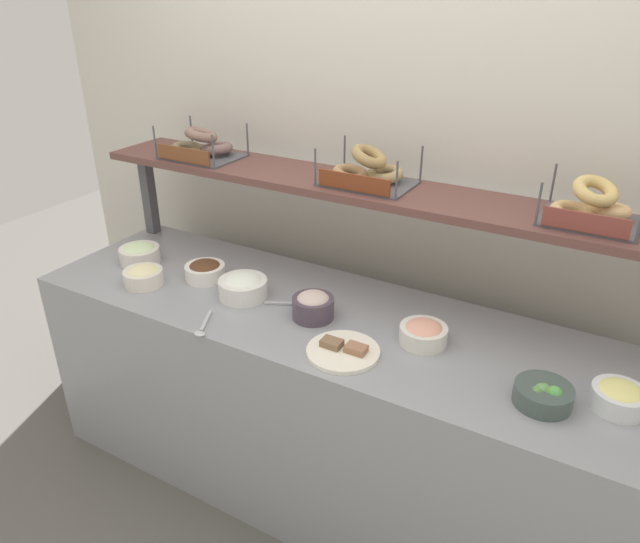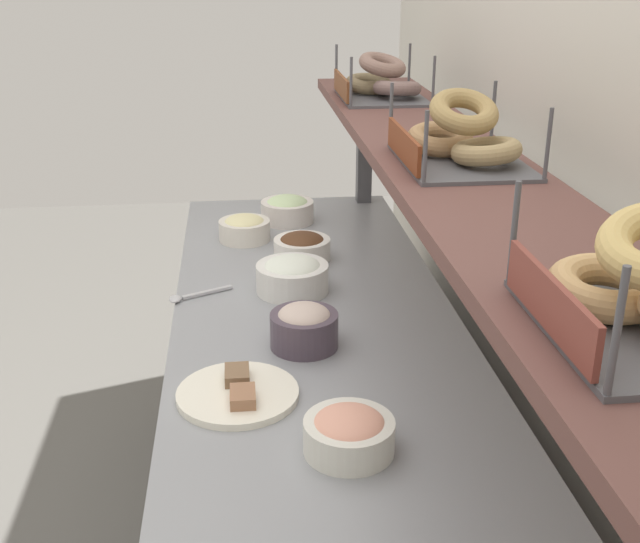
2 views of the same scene
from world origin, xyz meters
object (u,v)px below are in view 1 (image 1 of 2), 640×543
at_px(bowl_veggie_mix, 544,395).
at_px(bowl_egg_salad, 619,397).
at_px(bowl_potato_salad, 143,276).
at_px(serving_plate_white, 343,351).
at_px(bagel_basket_plain, 591,208).
at_px(bagel_basket_poppy, 201,147).
at_px(bagel_basket_everything, 367,172).
at_px(bowl_scallion_spread, 140,253).
at_px(bowl_tuna_salad, 313,305).
at_px(serving_spoon_near_plate, 202,328).
at_px(bowl_cream_cheese, 243,286).
at_px(serving_spoon_by_edge, 296,304).
at_px(bowl_lox_spread, 423,333).
at_px(bowl_chocolate_spread, 205,271).

height_order(bowl_veggie_mix, bowl_egg_salad, bowl_egg_salad).
relative_size(bowl_potato_salad, serving_plate_white, 0.64).
bearing_deg(serving_plate_white, bagel_basket_plain, 37.27).
distance_m(bagel_basket_poppy, bagel_basket_everything, 0.78).
bearing_deg(bowl_veggie_mix, bowl_scallion_spread, 176.23).
bearing_deg(bagel_basket_plain, bowl_tuna_salad, -158.90).
height_order(bowl_veggie_mix, bagel_basket_everything, bagel_basket_everything).
height_order(bowl_tuna_salad, bowl_egg_salad, bowl_tuna_salad).
height_order(bowl_scallion_spread, serving_spoon_near_plate, bowl_scallion_spread).
bearing_deg(bagel_basket_poppy, bowl_egg_salad, -9.49).
xyz_separation_m(bowl_cream_cheese, serving_spoon_by_edge, (0.21, 0.05, -0.04)).
relative_size(bowl_scallion_spread, bowl_lox_spread, 1.06).
xyz_separation_m(bowl_chocolate_spread, bowl_egg_salad, (1.57, -0.04, 0.00)).
distance_m(bowl_chocolate_spread, bowl_tuna_salad, 0.55).
xyz_separation_m(bowl_cream_cheese, bagel_basket_everything, (0.37, 0.32, 0.43)).
height_order(serving_spoon_near_plate, bagel_basket_plain, bagel_basket_plain).
xyz_separation_m(bowl_egg_salad, serving_spoon_by_edge, (-1.13, 0.04, -0.03)).
bearing_deg(bowl_tuna_salad, bagel_basket_poppy, 157.96).
bearing_deg(bowl_egg_salad, bagel_basket_everything, 162.14).
height_order(bowl_scallion_spread, bagel_basket_plain, bagel_basket_plain).
height_order(serving_plate_white, bagel_basket_everything, bagel_basket_everything).
height_order(serving_spoon_by_edge, bagel_basket_poppy, bagel_basket_poppy).
bearing_deg(bowl_chocolate_spread, serving_spoon_by_edge, 0.26).
relative_size(bagel_basket_everything, bagel_basket_plain, 1.14).
distance_m(bowl_scallion_spread, serving_spoon_by_edge, 0.79).
height_order(serving_spoon_near_plate, serving_spoon_by_edge, same).
bearing_deg(bowl_egg_salad, bowl_scallion_spread, 179.30).
bearing_deg(bagel_basket_poppy, serving_spoon_by_edge, -21.97).
distance_m(bowl_tuna_salad, serving_spoon_near_plate, 0.40).
distance_m(serving_spoon_by_edge, bagel_basket_poppy, 0.82).
relative_size(bowl_scallion_spread, bagel_basket_poppy, 0.54).
xyz_separation_m(bowl_tuna_salad, bowl_potato_salad, (-0.73, -0.12, -0.01)).
distance_m(bowl_veggie_mix, bagel_basket_everything, 0.99).
bearing_deg(bowl_scallion_spread, bagel_basket_plain, 9.67).
bearing_deg(bagel_basket_poppy, bowl_potato_salad, -90.48).
relative_size(bowl_chocolate_spread, bowl_potato_salad, 1.04).
xyz_separation_m(bowl_chocolate_spread, bagel_basket_plain, (1.37, 0.28, 0.44)).
xyz_separation_m(bowl_chocolate_spread, bowl_cream_cheese, (0.23, -0.04, 0.01)).
bearing_deg(bowl_lox_spread, bowl_scallion_spread, -179.22).
bearing_deg(bowl_tuna_salad, bowl_potato_salad, -170.70).
bearing_deg(bowl_cream_cheese, bagel_basket_everything, 41.00).
relative_size(bowl_veggie_mix, bowl_cream_cheese, 0.89).
xyz_separation_m(bowl_veggie_mix, bowl_egg_salad, (0.19, 0.09, 0.01)).
distance_m(bowl_potato_salad, bagel_basket_plain, 1.67).
xyz_separation_m(bowl_tuna_salad, serving_spoon_near_plate, (-0.30, -0.27, -0.04)).
height_order(bowl_chocolate_spread, bowl_egg_salad, same).
distance_m(serving_spoon_near_plate, bagel_basket_everything, 0.83).
distance_m(bowl_tuna_salad, bagel_basket_everything, 0.53).
bearing_deg(serving_spoon_by_edge, bowl_chocolate_spread, -179.74).
bearing_deg(bowl_potato_salad, bowl_chocolate_spread, 40.72).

